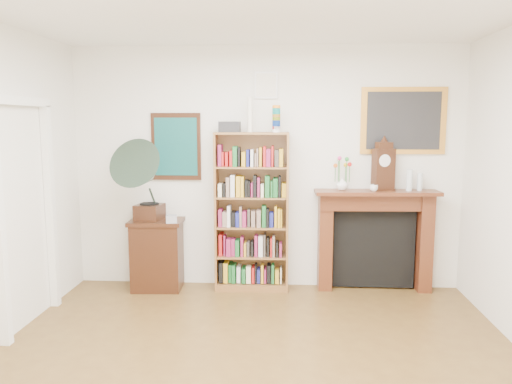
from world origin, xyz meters
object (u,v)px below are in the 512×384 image
(fireplace, at_px, (375,231))
(gramophone, at_px, (144,175))
(side_cabinet, at_px, (157,254))
(mantel_clock, at_px, (383,167))
(cd_stack, at_px, (171,219))
(teacup, at_px, (374,188))
(bottle_left, at_px, (409,180))
(bottle_right, at_px, (420,182))
(bookshelf, at_px, (252,203))
(flower_vase, at_px, (342,184))

(fireplace, distance_m, gramophone, 2.69)
(side_cabinet, bearing_deg, mantel_clock, 0.20)
(gramophone, relative_size, cd_stack, 7.83)
(fireplace, bearing_deg, teacup, -115.68)
(fireplace, bearing_deg, mantel_clock, -17.72)
(teacup, xyz_separation_m, bottle_left, (0.40, 0.05, 0.08))
(fireplace, xyz_separation_m, bottle_left, (0.35, -0.05, 0.60))
(gramophone, distance_m, bottle_right, 3.08)
(bookshelf, height_order, bottle_left, bookshelf)
(bookshelf, height_order, flower_vase, bookshelf)
(cd_stack, xyz_separation_m, mantel_clock, (2.37, 0.26, 0.57))
(mantel_clock, bearing_deg, cd_stack, 166.77)
(side_cabinet, xyz_separation_m, bottle_left, (2.86, 0.08, 0.88))
(side_cabinet, bearing_deg, gramophone, -125.50)
(fireplace, distance_m, cd_stack, 2.32)
(side_cabinet, xyz_separation_m, teacup, (2.46, 0.03, 0.80))
(cd_stack, relative_size, mantel_clock, 0.22)
(teacup, bearing_deg, fireplace, 66.65)
(gramophone, bearing_deg, fireplace, 15.13)
(side_cabinet, height_order, bottle_right, bottle_right)
(bookshelf, relative_size, side_cabinet, 2.56)
(bottle_left, xyz_separation_m, bottle_right, (0.12, 0.03, -0.02))
(fireplace, xyz_separation_m, mantel_clock, (0.07, -0.02, 0.74))
(side_cabinet, relative_size, cd_stack, 6.83)
(side_cabinet, distance_m, bottle_left, 3.00)
(bookshelf, bearing_deg, teacup, -2.36)
(flower_vase, xyz_separation_m, teacup, (0.34, -0.08, -0.03))
(gramophone, height_order, bottle_left, gramophone)
(side_cabinet, xyz_separation_m, gramophone, (-0.08, -0.13, 0.94))
(gramophone, height_order, bottle_right, gramophone)
(gramophone, distance_m, bottle_left, 2.96)
(fireplace, height_order, bottle_right, bottle_right)
(bottle_right, bearing_deg, side_cabinet, -177.82)
(bottle_right, bearing_deg, flower_vase, -179.59)
(bottle_left, bearing_deg, teacup, -172.54)
(flower_vase, bearing_deg, side_cabinet, -177.10)
(bottle_left, bearing_deg, flower_vase, 178.03)
(bookshelf, height_order, gramophone, bookshelf)
(bottle_left, bearing_deg, bottle_right, 14.37)
(gramophone, xyz_separation_m, bottle_right, (3.07, 0.24, -0.08))
(side_cabinet, relative_size, gramophone, 0.87)
(bookshelf, xyz_separation_m, mantel_clock, (1.48, 0.05, 0.41))
(bottle_left, bearing_deg, cd_stack, -175.24)
(cd_stack, xyz_separation_m, bottle_left, (2.65, 0.22, 0.43))
(cd_stack, bearing_deg, bottle_left, 4.76)
(side_cabinet, distance_m, teacup, 2.59)
(bookshelf, height_order, mantel_clock, bookshelf)
(mantel_clock, relative_size, bottle_right, 2.71)
(bookshelf, distance_m, side_cabinet, 1.26)
(side_cabinet, xyz_separation_m, flower_vase, (2.12, 0.11, 0.83))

